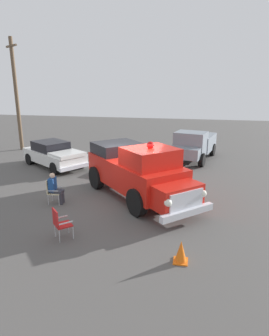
% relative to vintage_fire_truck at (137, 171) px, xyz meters
% --- Properties ---
extents(ground_plane, '(60.00, 60.00, 0.00)m').
position_rel_vintage_fire_truck_xyz_m(ground_plane, '(-0.32, 0.25, -1.20)').
color(ground_plane, '#514F4C').
extents(vintage_fire_truck, '(5.79, 5.69, 2.59)m').
position_rel_vintage_fire_truck_xyz_m(vintage_fire_truck, '(0.00, 0.00, 0.00)').
color(vintage_fire_truck, black).
rests_on(vintage_fire_truck, ground).
extents(classic_hot_rod, '(3.94, 4.66, 1.46)m').
position_rel_vintage_fire_truck_xyz_m(classic_hot_rod, '(3.78, 5.71, -0.45)').
color(classic_hot_rod, black).
rests_on(classic_hot_rod, ground).
extents(parked_pickup, '(5.09, 2.93, 1.90)m').
position_rel_vintage_fire_truck_xyz_m(parked_pickup, '(7.22, -2.25, -0.21)').
color(parked_pickup, black).
rests_on(parked_pickup, ground).
extents(lawn_chair_near_truck, '(0.55, 0.54, 1.02)m').
position_rel_vintage_fire_truck_xyz_m(lawn_chair_near_truck, '(-1.35, 3.26, -0.61)').
color(lawn_chair_near_truck, '#B7BABF').
rests_on(lawn_chair_near_truck, ground).
extents(lawn_chair_by_car, '(0.69, 0.69, 1.02)m').
position_rel_vintage_fire_truck_xyz_m(lawn_chair_by_car, '(-3.99, 1.68, -0.61)').
color(lawn_chair_by_car, '#B7BABF').
rests_on(lawn_chair_by_car, ground).
extents(spectator_seated, '(0.42, 0.56, 1.29)m').
position_rel_vintage_fire_truck_xyz_m(spectator_seated, '(-1.34, 3.13, -0.50)').
color(spectator_seated, '#383842').
rests_on(spectator_seated, ground).
extents(utility_pole, '(1.10, 1.44, 7.76)m').
position_rel_vintage_fire_truck_xyz_m(utility_pole, '(7.58, 10.23, 2.83)').
color(utility_pole, brown).
rests_on(utility_pole, ground).
extents(traffic_cone, '(0.40, 0.40, 0.64)m').
position_rel_vintage_fire_truck_xyz_m(traffic_cone, '(-4.47, -2.11, -0.89)').
color(traffic_cone, orange).
rests_on(traffic_cone, ground).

